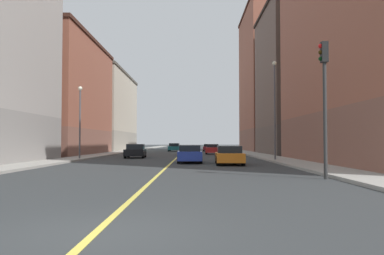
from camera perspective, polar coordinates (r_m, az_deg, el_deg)
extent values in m
plane|color=#313436|center=(7.29, -14.03, -14.84)|extent=(400.00, 400.00, 0.00)
cube|color=#9E9B93|center=(56.40, 7.86, -3.63)|extent=(2.61, 168.00, 0.15)
cube|color=#9E9B93|center=(56.96, -10.69, -3.60)|extent=(2.61, 168.00, 0.15)
cube|color=#E5D14C|center=(55.94, -1.46, -3.73)|extent=(0.16, 154.00, 0.01)
cube|color=brown|center=(50.26, 16.66, -1.87)|extent=(10.90, 14.35, 3.45)
cube|color=brown|center=(51.06, 16.56, 8.18)|extent=(10.90, 14.35, 14.38)
cube|color=#2B221D|center=(52.87, 16.47, 16.09)|extent=(11.20, 14.65, 0.40)
cube|color=brown|center=(67.35, 12.45, -1.86)|extent=(10.90, 18.49, 3.63)
cube|color=#93513D|center=(68.41, 12.37, 8.10)|extent=(10.90, 18.49, 20.03)
cube|color=#42241B|center=(70.92, 12.30, 16.25)|extent=(11.20, 18.79, 0.40)
cube|color=brown|center=(50.60, -20.06, -2.03)|extent=(10.90, 20.03, 3.10)
cube|color=#93513D|center=(51.05, -19.97, 5.70)|extent=(10.90, 20.03, 10.64)
cube|color=#42241B|center=(52.08, -19.89, 11.73)|extent=(11.20, 20.33, 0.40)
cube|color=#9D9688|center=(72.67, -13.71, -1.97)|extent=(10.90, 23.43, 3.37)
cube|color=#BCB29E|center=(73.00, -13.66, 3.36)|extent=(10.90, 23.43, 10.19)
cube|color=#545047|center=(73.68, -13.63, 7.46)|extent=(11.20, 23.73, 0.40)
cylinder|color=#2D2D2D|center=(17.80, 18.87, 0.97)|extent=(0.16, 0.16, 5.06)
cube|color=black|center=(18.20, 18.76, 10.39)|extent=(0.28, 0.32, 0.90)
sphere|color=red|center=(18.21, 18.26, 11.25)|extent=(0.20, 0.20, 0.20)
sphere|color=#352204|center=(18.15, 18.27, 10.39)|extent=(0.20, 0.20, 0.20)
sphere|color=black|center=(18.09, 18.29, 9.52)|extent=(0.20, 0.20, 0.20)
cylinder|color=#4C4C51|center=(32.92, 12.01, 2.21)|extent=(0.14, 0.14, 7.81)
sphere|color=#EAEACC|center=(33.47, 11.96, 9.15)|extent=(0.36, 0.36, 0.36)
cylinder|color=#4C4C51|center=(35.99, -16.07, 0.49)|extent=(0.14, 0.14, 6.06)
sphere|color=#EAEACC|center=(36.26, -16.01, 5.51)|extent=(0.36, 0.36, 0.36)
cube|color=maroon|center=(66.65, 2.47, -3.03)|extent=(2.04, 4.21, 0.59)
cube|color=black|center=(66.80, 2.47, -2.60)|extent=(1.70, 1.85, 0.41)
cylinder|color=black|center=(67.94, 1.77, -3.17)|extent=(0.25, 0.65, 0.64)
cylinder|color=black|center=(67.93, 3.19, -3.17)|extent=(0.25, 0.65, 0.64)
cylinder|color=black|center=(65.39, 1.72, -3.22)|extent=(0.25, 0.65, 0.64)
cylinder|color=black|center=(65.37, 3.19, -3.22)|extent=(0.25, 0.65, 0.64)
cube|color=black|center=(39.33, -8.26, -3.62)|extent=(2.06, 4.16, 0.65)
cube|color=black|center=(39.38, -8.25, -2.78)|extent=(1.74, 1.96, 0.51)
cylinder|color=black|center=(40.69, -9.28, -3.88)|extent=(0.25, 0.65, 0.64)
cylinder|color=black|center=(40.52, -6.87, -3.90)|extent=(0.25, 0.65, 0.64)
cylinder|color=black|center=(38.18, -9.74, -4.00)|extent=(0.25, 0.65, 0.64)
cylinder|color=black|center=(38.00, -7.17, -4.02)|extent=(0.25, 0.65, 0.64)
cube|color=#23389E|center=(30.06, -0.35, -4.10)|extent=(1.87, 4.60, 0.68)
cube|color=black|center=(30.07, -0.35, -3.02)|extent=(1.62, 2.39, 0.46)
cylinder|color=black|center=(31.49, -1.85, -4.44)|extent=(0.23, 0.64, 0.64)
cylinder|color=black|center=(31.50, 1.13, -4.44)|extent=(0.23, 0.64, 0.64)
cylinder|color=black|center=(28.66, -1.97, -4.68)|extent=(0.23, 0.64, 0.64)
cylinder|color=black|center=(28.67, 1.30, -4.68)|extent=(0.23, 0.64, 0.64)
cube|color=orange|center=(27.66, 5.47, -4.34)|extent=(1.99, 4.34, 0.61)
cube|color=black|center=(27.69, 5.46, -3.19)|extent=(1.71, 2.19, 0.49)
cylinder|color=black|center=(28.96, 3.62, -4.65)|extent=(0.24, 0.65, 0.64)
cylinder|color=black|center=(29.06, 7.00, -4.63)|extent=(0.24, 0.65, 0.64)
cylinder|color=black|center=(26.30, 3.78, -4.90)|extent=(0.24, 0.65, 0.64)
cylinder|color=black|center=(26.41, 7.51, -4.88)|extent=(0.24, 0.65, 0.64)
cube|color=#196670|center=(66.03, -2.58, -3.03)|extent=(2.00, 4.25, 0.61)
cube|color=black|center=(66.00, -2.58, -2.53)|extent=(1.71, 2.22, 0.52)
cylinder|color=black|center=(67.41, -3.21, -3.18)|extent=(0.24, 0.65, 0.64)
cylinder|color=black|center=(67.27, -1.76, -3.19)|extent=(0.24, 0.65, 0.64)
cylinder|color=black|center=(64.82, -3.43, -3.22)|extent=(0.24, 0.65, 0.64)
cylinder|color=black|center=(64.68, -1.92, -3.23)|extent=(0.24, 0.65, 0.64)
cube|color=red|center=(50.95, 3.00, -3.28)|extent=(1.93, 4.27, 0.66)
cube|color=black|center=(51.10, 3.00, -2.67)|extent=(1.63, 2.19, 0.41)
cylinder|color=black|center=(52.26, 2.13, -3.50)|extent=(0.25, 0.65, 0.64)
cylinder|color=black|center=(52.27, 3.88, -3.50)|extent=(0.25, 0.65, 0.64)
cylinder|color=black|center=(49.66, 2.09, -3.58)|extent=(0.25, 0.65, 0.64)
cylinder|color=black|center=(49.67, 3.93, -3.57)|extent=(0.25, 0.65, 0.64)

